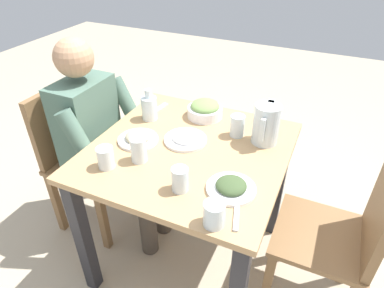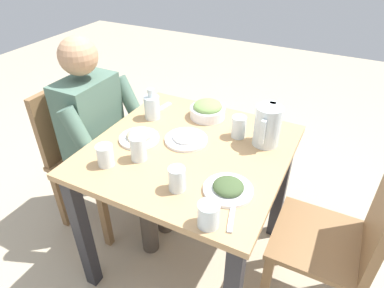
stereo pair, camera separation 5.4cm
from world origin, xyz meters
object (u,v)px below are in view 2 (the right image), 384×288
at_px(water_glass_center, 105,155).
at_px(water_glass_far_right, 177,179).
at_px(plate_dolmas, 228,188).
at_px(chair_near, 82,150).
at_px(water_glass_far_left, 239,127).
at_px(salad_bowl, 208,110).
at_px(dining_table, 189,171).
at_px(plate_beans, 139,136).
at_px(water_glass_near_left, 208,215).
at_px(chair_far, 343,239).
at_px(plate_yoghurt, 186,138).
at_px(diner_near, 106,137).
at_px(water_glass_by_pitcher, 138,148).
at_px(oil_carafe, 152,108).
at_px(water_pitcher, 267,126).

bearing_deg(water_glass_center, water_glass_far_right, 89.88).
relative_size(plate_dolmas, water_glass_far_right, 1.93).
distance_m(chair_near, water_glass_far_right, 0.91).
bearing_deg(water_glass_far_left, salad_bowl, -116.86).
bearing_deg(water_glass_far_left, dining_table, -40.55).
height_order(chair_near, plate_beans, chair_near).
xyz_separation_m(chair_near, water_glass_near_left, (0.41, 0.99, 0.30)).
xyz_separation_m(dining_table, chair_near, (-0.02, -0.72, -0.12)).
bearing_deg(water_glass_center, chair_far, 106.21).
bearing_deg(dining_table, chair_far, 91.18).
xyz_separation_m(plate_dolmas, plate_yoghurt, (-0.24, -0.31, -0.00)).
distance_m(dining_table, chair_far, 0.73).
relative_size(chair_far, water_glass_far_left, 8.35).
relative_size(dining_table, water_glass_far_left, 8.24).
relative_size(chair_near, water_glass_near_left, 9.54).
relative_size(diner_near, water_glass_by_pitcher, 10.51).
xyz_separation_m(diner_near, water_glass_far_left, (-0.17, 0.68, 0.16)).
relative_size(plate_beans, oil_carafe, 1.15).
height_order(plate_dolmas, plate_yoghurt, plate_dolmas).
bearing_deg(water_pitcher, dining_table, -57.45).
height_order(water_glass_far_right, water_glass_by_pitcher, water_glass_by_pitcher).
bearing_deg(plate_dolmas, water_glass_by_pitcher, -92.65).
bearing_deg(water_glass_by_pitcher, diner_near, -118.85).
distance_m(chair_far, water_glass_center, 1.06).
height_order(water_pitcher, water_glass_far_left, water_pitcher).
bearing_deg(oil_carafe, chair_far, 81.92).
bearing_deg(plate_dolmas, water_glass_far_left, -165.02).
relative_size(water_pitcher, water_glass_near_left, 2.05).
height_order(plate_dolmas, water_glass_center, water_glass_center).
height_order(chair_far, water_pitcher, water_pitcher).
relative_size(water_glass_center, water_glass_by_pitcher, 0.84).
xyz_separation_m(plate_beans, plate_yoghurt, (-0.09, 0.20, -0.00)).
relative_size(diner_near, oil_carafe, 7.17).
bearing_deg(plate_dolmas, diner_near, -105.55).
relative_size(water_glass_far_left, oil_carafe, 0.64).
height_order(chair_near, chair_far, same).
height_order(salad_bowl, plate_yoghurt, salad_bowl).
distance_m(water_pitcher, oil_carafe, 0.60).
bearing_deg(water_glass_center, diner_near, -138.63).
bearing_deg(chair_far, water_glass_far_left, -107.60).
xyz_separation_m(dining_table, water_glass_near_left, (0.38, 0.27, 0.18)).
relative_size(dining_table, plate_dolmas, 4.51).
xyz_separation_m(water_pitcher, plate_yoghurt, (0.15, -0.34, -0.08)).
height_order(diner_near, water_glass_by_pitcher, diner_near).
bearing_deg(salad_bowl, water_glass_center, -20.40).
height_order(diner_near, plate_dolmas, diner_near).
xyz_separation_m(chair_near, diner_near, (-0.00, 0.20, 0.15)).
height_order(dining_table, water_glass_by_pitcher, water_glass_by_pitcher).
xyz_separation_m(water_pitcher, water_glass_near_left, (0.57, -0.03, -0.05)).
bearing_deg(plate_beans, salad_bowl, 150.30).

